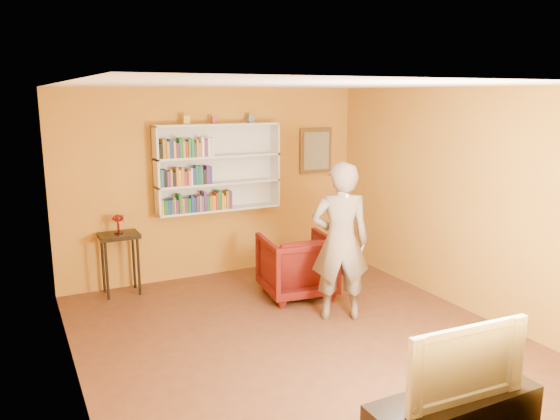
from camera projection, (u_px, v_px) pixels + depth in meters
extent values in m
cube|color=#4F2B19|center=(297.00, 343.00, 5.98)|extent=(5.30, 5.80, 0.12)
cube|color=#B37621|center=(215.00, 183.00, 7.88)|extent=(5.30, 0.04, 2.70)
cube|color=#B37621|center=(487.00, 296.00, 3.48)|extent=(5.30, 0.04, 2.70)
cube|color=#B37621|center=(66.00, 244.00, 4.68)|extent=(0.04, 5.80, 2.70)
cube|color=#B37621|center=(461.00, 199.00, 6.68)|extent=(0.04, 5.80, 2.70)
cube|color=white|center=(299.00, 82.00, 5.40)|extent=(5.30, 5.80, 0.06)
cube|color=silver|center=(215.00, 166.00, 7.80)|extent=(1.80, 0.03, 1.20)
cube|color=silver|center=(156.00, 171.00, 7.29)|extent=(0.03, 0.28, 1.20)
cube|color=silver|center=(275.00, 164.00, 8.07)|extent=(0.03, 0.28, 1.20)
cube|color=silver|center=(219.00, 209.00, 7.81)|extent=(1.80, 0.28, 0.03)
cube|color=silver|center=(219.00, 183.00, 7.73)|extent=(1.80, 0.28, 0.03)
cube|color=silver|center=(218.00, 156.00, 7.65)|extent=(1.80, 0.28, 0.03)
cube|color=silver|center=(217.00, 124.00, 7.56)|extent=(1.80, 0.28, 0.03)
cube|color=orange|center=(162.00, 207.00, 7.36)|extent=(0.02, 0.15, 0.20)
cube|color=#176A28|center=(164.00, 207.00, 7.39)|extent=(0.03, 0.17, 0.19)
cube|color=#205C78|center=(166.00, 207.00, 7.39)|extent=(0.02, 0.14, 0.19)
cube|color=navy|center=(169.00, 207.00, 7.41)|extent=(0.03, 0.16, 0.19)
cube|color=#205C78|center=(172.00, 206.00, 7.42)|extent=(0.03, 0.15, 0.20)
cube|color=#C47A27|center=(174.00, 205.00, 7.44)|extent=(0.02, 0.17, 0.22)
cube|color=#4F2268|center=(176.00, 206.00, 7.45)|extent=(0.03, 0.15, 0.19)
cube|color=#176A28|center=(179.00, 203.00, 7.48)|extent=(0.04, 0.19, 0.26)
cube|color=#9D6B1C|center=(182.00, 205.00, 7.49)|extent=(0.04, 0.16, 0.21)
cube|color=#4F2268|center=(185.00, 205.00, 7.51)|extent=(0.04, 0.15, 0.21)
cube|color=#176A28|center=(188.00, 205.00, 7.54)|extent=(0.04, 0.18, 0.20)
cube|color=navy|center=(191.00, 204.00, 7.54)|extent=(0.04, 0.15, 0.22)
cube|color=navy|center=(194.00, 204.00, 7.56)|extent=(0.02, 0.14, 0.20)
cube|color=#4F2268|center=(196.00, 203.00, 7.59)|extent=(0.04, 0.17, 0.22)
cube|color=#C47A27|center=(199.00, 203.00, 7.61)|extent=(0.02, 0.18, 0.23)
cube|color=#205C78|center=(201.00, 203.00, 7.62)|extent=(0.03, 0.17, 0.22)
cube|color=#4F2268|center=(204.00, 201.00, 7.64)|extent=(0.04, 0.19, 0.27)
cube|color=#176A28|center=(207.00, 203.00, 7.65)|extent=(0.03, 0.16, 0.21)
cube|color=#9D6B1C|center=(210.00, 203.00, 7.66)|extent=(0.04, 0.15, 0.21)
cube|color=#C47A27|center=(213.00, 202.00, 7.69)|extent=(0.04, 0.16, 0.21)
cube|color=#A32F19|center=(215.00, 201.00, 7.71)|extent=(0.03, 0.17, 0.24)
cube|color=#176A28|center=(218.00, 200.00, 7.73)|extent=(0.04, 0.18, 0.27)
cube|color=orange|center=(221.00, 201.00, 7.75)|extent=(0.03, 0.19, 0.23)
cube|color=orange|center=(223.00, 202.00, 7.76)|extent=(0.03, 0.16, 0.19)
cube|color=#9D6B1C|center=(226.00, 199.00, 7.76)|extent=(0.04, 0.15, 0.26)
cube|color=#4F2268|center=(229.00, 199.00, 7.80)|extent=(0.04, 0.17, 0.26)
cube|color=#205C78|center=(161.00, 178.00, 7.30)|extent=(0.04, 0.18, 0.24)
cube|color=black|center=(164.00, 178.00, 7.31)|extent=(0.04, 0.16, 0.23)
cube|color=#4F2268|center=(167.00, 179.00, 7.34)|extent=(0.04, 0.18, 0.21)
cube|color=#C47A27|center=(170.00, 178.00, 7.34)|extent=(0.03, 0.15, 0.23)
cube|color=black|center=(173.00, 179.00, 7.37)|extent=(0.04, 0.18, 0.20)
cube|color=#C47A27|center=(176.00, 176.00, 7.39)|extent=(0.04, 0.18, 0.25)
cube|color=orange|center=(179.00, 178.00, 7.40)|extent=(0.03, 0.16, 0.22)
cube|color=#9D6B1C|center=(181.00, 176.00, 7.40)|extent=(0.04, 0.15, 0.25)
cube|color=#A32F19|center=(184.00, 178.00, 7.44)|extent=(0.03, 0.18, 0.20)
cube|color=#4F2268|center=(187.00, 178.00, 7.44)|extent=(0.03, 0.15, 0.21)
cube|color=orange|center=(188.00, 178.00, 7.46)|extent=(0.02, 0.16, 0.20)
cube|color=white|center=(191.00, 176.00, 7.46)|extent=(0.02, 0.14, 0.23)
cube|color=navy|center=(193.00, 176.00, 7.49)|extent=(0.04, 0.17, 0.23)
cube|color=#205C78|center=(196.00, 175.00, 7.50)|extent=(0.03, 0.16, 0.26)
cube|color=#176A28|center=(198.00, 175.00, 7.51)|extent=(0.03, 0.15, 0.25)
cube|color=#205C78|center=(200.00, 175.00, 7.54)|extent=(0.03, 0.18, 0.25)
cube|color=black|center=(203.00, 176.00, 7.55)|extent=(0.04, 0.16, 0.20)
cube|color=#4F2268|center=(206.00, 174.00, 7.58)|extent=(0.04, 0.19, 0.25)
cube|color=navy|center=(209.00, 175.00, 7.58)|extent=(0.03, 0.14, 0.24)
cube|color=black|center=(159.00, 151.00, 7.22)|extent=(0.04, 0.19, 0.20)
cube|color=#9D6B1C|center=(163.00, 149.00, 7.24)|extent=(0.04, 0.19, 0.26)
cube|color=#9D6B1C|center=(167.00, 150.00, 7.25)|extent=(0.04, 0.15, 0.22)
cube|color=navy|center=(170.00, 149.00, 7.26)|extent=(0.04, 0.14, 0.25)
cube|color=orange|center=(174.00, 150.00, 7.28)|extent=(0.04, 0.14, 0.22)
cube|color=#4F2268|center=(177.00, 150.00, 7.31)|extent=(0.04, 0.15, 0.20)
cube|color=#176A28|center=(180.00, 148.00, 7.32)|extent=(0.04, 0.16, 0.27)
cube|color=#C47A27|center=(182.00, 149.00, 7.36)|extent=(0.04, 0.19, 0.23)
cube|color=#A32F19|center=(186.00, 149.00, 7.36)|extent=(0.03, 0.14, 0.21)
cube|color=#176A28|center=(188.00, 148.00, 7.38)|extent=(0.03, 0.15, 0.24)
cube|color=#176A28|center=(191.00, 148.00, 7.40)|extent=(0.04, 0.17, 0.24)
cube|color=navy|center=(194.00, 150.00, 7.42)|extent=(0.02, 0.16, 0.20)
cube|color=#C47A27|center=(196.00, 148.00, 7.43)|extent=(0.03, 0.17, 0.23)
cube|color=#9D6B1C|center=(198.00, 150.00, 7.45)|extent=(0.03, 0.16, 0.19)
cube|color=white|center=(201.00, 147.00, 7.46)|extent=(0.04, 0.17, 0.27)
cube|color=#4F2268|center=(204.00, 148.00, 7.48)|extent=(0.04, 0.16, 0.23)
cube|color=white|center=(208.00, 147.00, 7.50)|extent=(0.04, 0.16, 0.25)
cube|color=white|center=(211.00, 147.00, 7.52)|extent=(0.04, 0.15, 0.25)
cube|color=gold|center=(186.00, 120.00, 7.34)|extent=(0.09, 0.09, 0.12)
cube|color=#993633|center=(214.00, 120.00, 7.52)|extent=(0.07, 0.07, 0.10)
cube|color=slate|center=(250.00, 119.00, 7.76)|extent=(0.08, 0.08, 0.11)
cube|color=#573A18|center=(316.00, 151.00, 8.48)|extent=(0.55, 0.04, 0.70)
cube|color=gray|center=(316.00, 151.00, 8.46)|extent=(0.45, 0.02, 0.58)
cylinder|color=black|center=(107.00, 271.00, 6.99)|extent=(0.04, 0.04, 0.77)
cylinder|color=black|center=(139.00, 267.00, 7.17)|extent=(0.04, 0.04, 0.77)
cylinder|color=black|center=(103.00, 265.00, 7.25)|extent=(0.04, 0.04, 0.77)
cylinder|color=black|center=(134.00, 261.00, 7.43)|extent=(0.04, 0.04, 0.77)
cube|color=black|center=(119.00, 236.00, 7.13)|extent=(0.51, 0.39, 0.06)
cylinder|color=maroon|center=(119.00, 233.00, 7.12)|extent=(0.11, 0.11, 0.02)
cylinder|color=maroon|center=(118.00, 227.00, 7.10)|extent=(0.03, 0.03, 0.14)
ellipsoid|color=maroon|center=(118.00, 218.00, 7.08)|extent=(0.15, 0.15, 0.10)
cylinder|color=#FFE3AE|center=(124.00, 218.00, 7.11)|extent=(0.01, 0.01, 0.11)
cylinder|color=#FFE3AE|center=(121.00, 217.00, 7.15)|extent=(0.01, 0.01, 0.11)
cylinder|color=#FFE3AE|center=(117.00, 218.00, 7.14)|extent=(0.01, 0.01, 0.11)
cylinder|color=#FFE3AE|center=(113.00, 218.00, 7.10)|extent=(0.01, 0.01, 0.11)
cylinder|color=#FFE3AE|center=(112.00, 219.00, 7.05)|extent=(0.01, 0.01, 0.11)
cylinder|color=#FFE3AE|center=(114.00, 220.00, 7.01)|extent=(0.01, 0.01, 0.11)
cylinder|color=#FFE3AE|center=(119.00, 220.00, 7.01)|extent=(0.01, 0.01, 0.11)
cylinder|color=#FFE3AE|center=(123.00, 219.00, 7.06)|extent=(0.01, 0.01, 0.11)
imported|color=#420404|center=(297.00, 265.00, 7.17)|extent=(0.98, 1.01, 0.82)
imported|color=#716253|center=(340.00, 242.00, 6.32)|extent=(0.81, 0.69, 1.87)
cube|color=white|center=(343.00, 195.00, 5.90)|extent=(0.04, 0.15, 0.04)
imported|color=black|center=(458.00, 359.00, 3.87)|extent=(1.00, 0.19, 0.57)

